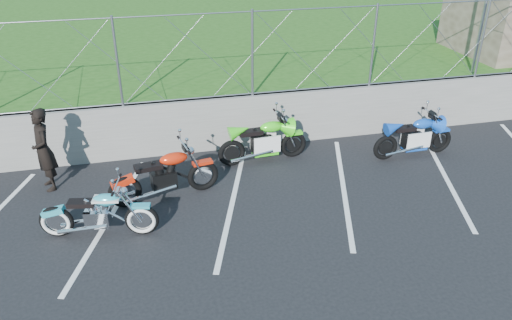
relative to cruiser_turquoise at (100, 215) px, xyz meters
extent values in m
plane|color=black|center=(2.52, -0.43, -0.43)|extent=(90.00, 90.00, 0.00)
cube|color=slate|center=(2.52, 3.07, 0.22)|extent=(30.00, 0.22, 1.30)
cube|color=#214C14|center=(2.52, 13.07, 0.22)|extent=(30.00, 20.00, 1.30)
cylinder|color=gray|center=(2.52, 3.07, 2.82)|extent=(28.00, 0.03, 0.03)
cylinder|color=gray|center=(2.52, 3.07, 0.92)|extent=(28.00, 0.03, 0.03)
cylinder|color=gray|center=(9.72, 3.47, 2.37)|extent=(0.08, 0.08, 3.00)
cube|color=silver|center=(0.12, 0.57, -0.42)|extent=(1.49, 4.31, 0.01)
cube|color=silver|center=(2.52, 0.57, -0.42)|extent=(1.49, 4.31, 0.01)
cube|color=silver|center=(4.92, 0.57, -0.42)|extent=(1.49, 4.31, 0.01)
cube|color=silver|center=(7.32, 0.57, -0.42)|extent=(1.49, 4.31, 0.01)
torus|color=black|center=(-0.77, 0.15, -0.12)|extent=(0.63, 0.22, 0.62)
torus|color=black|center=(0.72, -0.14, -0.12)|extent=(0.63, 0.22, 0.62)
cube|color=silver|center=(-0.04, 0.01, -0.05)|extent=(0.47, 0.34, 0.32)
ellipsoid|color=teal|center=(0.16, -0.03, 0.32)|extent=(0.53, 0.32, 0.22)
cube|color=black|center=(-0.28, 0.06, 0.26)|extent=(0.50, 0.31, 0.08)
cube|color=teal|center=(0.72, -0.14, 0.17)|extent=(0.38, 0.21, 0.06)
cylinder|color=silver|center=(0.36, -0.07, 0.62)|extent=(0.16, 0.67, 0.03)
torus|color=black|center=(0.43, 0.87, -0.09)|extent=(0.68, 0.24, 0.67)
torus|color=black|center=(2.02, 1.17, -0.09)|extent=(0.68, 0.24, 0.67)
cube|color=black|center=(1.20, 1.02, 0.00)|extent=(0.54, 0.39, 0.37)
ellipsoid|color=red|center=(1.44, 1.06, 0.43)|extent=(0.61, 0.36, 0.25)
cube|color=black|center=(0.93, 0.97, 0.36)|extent=(0.58, 0.35, 0.10)
cube|color=red|center=(2.02, 1.17, 0.22)|extent=(0.43, 0.23, 0.06)
cylinder|color=silver|center=(1.66, 1.10, 0.69)|extent=(0.17, 0.77, 0.03)
torus|color=black|center=(2.80, 2.10, -0.11)|extent=(0.64, 0.16, 0.63)
torus|color=black|center=(4.30, 2.21, -0.11)|extent=(0.64, 0.16, 0.63)
cube|color=black|center=(3.53, 2.15, 0.00)|extent=(0.51, 0.33, 0.36)
ellipsoid|color=#40E91D|center=(3.76, 2.17, 0.42)|extent=(0.57, 0.30, 0.25)
cube|color=black|center=(3.25, 2.13, 0.35)|extent=(0.54, 0.29, 0.10)
cube|color=#40E91D|center=(4.30, 2.21, 0.19)|extent=(0.41, 0.19, 0.06)
cylinder|color=silver|center=(3.94, 2.18, 0.67)|extent=(0.08, 0.76, 0.03)
torus|color=black|center=(6.35, 1.57, -0.12)|extent=(0.61, 0.13, 0.61)
torus|color=black|center=(7.78, 1.62, -0.12)|extent=(0.61, 0.13, 0.61)
cube|color=black|center=(7.04, 1.59, -0.02)|extent=(0.47, 0.30, 0.34)
ellipsoid|color=#1349B7|center=(7.27, 1.60, 0.38)|extent=(0.54, 0.26, 0.23)
cube|color=black|center=(6.78, 1.59, 0.31)|extent=(0.51, 0.26, 0.09)
cube|color=#1349B7|center=(7.78, 1.62, 0.16)|extent=(0.39, 0.16, 0.06)
cylinder|color=silver|center=(7.44, 1.61, 0.62)|extent=(0.05, 0.73, 0.03)
imported|color=black|center=(-1.12, 2.02, 0.46)|extent=(0.62, 0.75, 1.77)
camera|label=1|loc=(0.98, -7.89, 4.96)|focal=35.00mm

